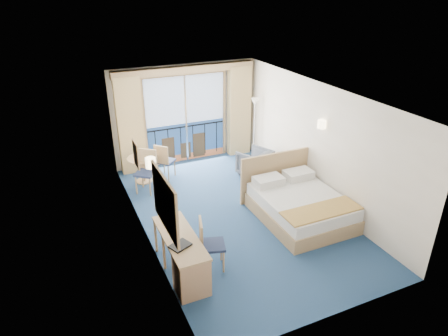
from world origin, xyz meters
TOP-DOWN VIEW (x-y plane):
  - floor at (0.00, 0.00)m, footprint 6.50×6.50m
  - room_walls at (0.00, 0.00)m, footprint 4.04×6.54m
  - balcony_door at (-0.01, 3.22)m, footprint 2.36×0.03m
  - curtain_left at (-1.55, 3.07)m, footprint 0.65×0.22m
  - curtain_right at (1.55, 3.07)m, footprint 0.65×0.22m
  - pelmet at (0.00, 3.10)m, footprint 3.80×0.25m
  - mirror at (-1.97, -1.50)m, footprint 0.05×1.25m
  - wall_print at (-1.97, 0.45)m, footprint 0.04×0.42m
  - sconce_left at (-1.94, -0.60)m, footprint 0.18×0.18m
  - sconce_right at (1.94, -0.15)m, footprint 0.18×0.18m
  - bed at (1.16, -0.66)m, footprint 1.79×2.13m
  - nightstand at (1.79, 0.61)m, footprint 0.37×0.35m
  - phone at (1.83, 0.61)m, footprint 0.24×0.22m
  - armchair at (1.29, 1.58)m, footprint 0.98×1.00m
  - floor_lamp at (1.78, 2.58)m, footprint 0.24×0.24m
  - desk at (-1.72, -1.75)m, footprint 0.54×1.58m
  - desk_chair at (-1.24, -1.41)m, footprint 0.53×0.52m
  - folder at (-1.80, -1.59)m, footprint 0.39×0.35m
  - desk_lamp at (-1.73, -0.77)m, footprint 0.11×0.11m
  - round_table at (-1.47, 2.37)m, footprint 0.74×0.74m
  - table_chair_a at (-0.93, 2.34)m, footprint 0.57×0.57m
  - table_chair_b at (-1.48, 1.89)m, footprint 0.63×0.63m

SIDE VIEW (x-z plane):
  - floor at x=0.00m, z-range 0.00..0.00m
  - nightstand at x=1.79m, z-range 0.00..0.48m
  - bed at x=1.16m, z-range -0.25..0.88m
  - armchair at x=1.29m, z-range 0.00..0.69m
  - desk at x=-1.72m, z-range 0.04..0.78m
  - round_table at x=-1.47m, z-range 0.17..0.84m
  - table_chair_a at x=-0.93m, z-range 0.06..0.99m
  - phone at x=1.83m, z-range 0.48..0.57m
  - desk_chair at x=-1.24m, z-range 0.06..1.04m
  - table_chair_b at x=-1.48m, z-range 0.07..1.10m
  - folder at x=-1.80m, z-range 0.74..0.77m
  - desk_lamp at x=-1.73m, z-range 0.85..1.26m
  - balcony_door at x=-0.01m, z-range -0.12..2.40m
  - curtain_left at x=-1.55m, z-range 0.00..2.55m
  - curtain_right at x=1.55m, z-range 0.00..2.55m
  - floor_lamp at x=1.78m, z-range 0.45..2.20m
  - mirror at x=-1.97m, z-range 1.08..2.03m
  - wall_print at x=-1.97m, z-range 1.34..1.86m
  - room_walls at x=0.00m, z-range 0.42..3.14m
  - sconce_left at x=-1.94m, z-range 1.76..1.94m
  - sconce_right at x=1.94m, z-range 1.76..1.94m
  - pelmet at x=0.00m, z-range 2.49..2.67m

